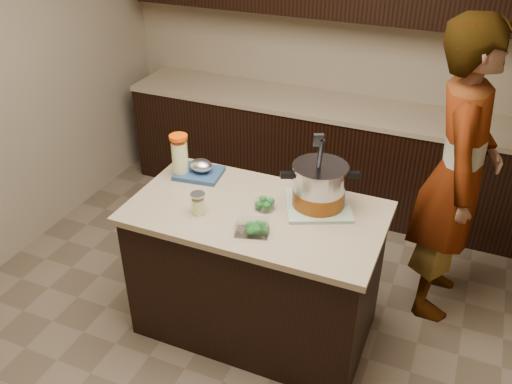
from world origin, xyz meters
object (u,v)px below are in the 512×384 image
Objects in this scene: island at (256,271)px; stock_pot at (319,188)px; lemonade_pitcher at (180,157)px; person at (457,175)px.

stock_pot is (0.31, 0.17, 0.57)m from island.
stock_pot is at bearing -0.77° from lemonade_pitcher.
person is (0.70, 0.56, -0.05)m from stock_pot.
stock_pot is 0.23× the size of person.
person reaches higher than stock_pot.
lemonade_pitcher is at bearing 106.54° from person.
person is at bearing 14.82° from stock_pot.
lemonade_pitcher reaches higher than island.
stock_pot is at bearing 28.81° from island.
lemonade_pitcher is 1.70m from person.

